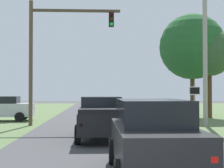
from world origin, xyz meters
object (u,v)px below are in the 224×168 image
pickup_truck_lead (101,117)px  oak_tree_right (192,47)px  utility_pole_right (205,56)px  extra_tree_1 (209,53)px  red_suv_near (152,136)px  traffic_light (53,45)px  keep_moving_sign (195,101)px  crossing_suv_far (3,108)px

pickup_truck_lead → oak_tree_right: size_ratio=0.60×
oak_tree_right → utility_pole_right: size_ratio=0.99×
pickup_truck_lead → extra_tree_1: 15.30m
red_suv_near → oak_tree_right: bearing=70.9°
traffic_light → keep_moving_sign: size_ratio=3.11×
oak_tree_right → extra_tree_1: size_ratio=1.20×
crossing_suv_far → keep_moving_sign: bearing=-28.9°
pickup_truck_lead → crossing_suv_far: pickup_truck_lead is taller
extra_tree_1 → oak_tree_right: bearing=144.9°
keep_moving_sign → extra_tree_1: size_ratio=0.35×
pickup_truck_lead → oak_tree_right: bearing=58.1°
extra_tree_1 → red_suv_near: bearing=-113.1°
traffic_light → utility_pole_right: bearing=-2.5°
keep_moving_sign → oak_tree_right: size_ratio=0.29×
extra_tree_1 → utility_pole_right: bearing=-111.3°
utility_pole_right → traffic_light: bearing=177.5°
pickup_truck_lead → traffic_light: (-2.94, 6.09, 4.05)m
pickup_truck_lead → oak_tree_right: (7.78, 12.48, 4.87)m
red_suv_near → extra_tree_1: (7.74, 18.17, 4.23)m
pickup_truck_lead → oak_tree_right: 15.49m
red_suv_near → pickup_truck_lead: 6.62m
pickup_truck_lead → utility_pole_right: utility_pole_right is taller
keep_moving_sign → utility_pole_right: (1.52, 2.82, 2.74)m
red_suv_near → traffic_light: (-4.15, 12.61, 4.02)m
traffic_light → crossing_suv_far: 6.66m
crossing_suv_far → oak_tree_right: bearing=11.4°
oak_tree_right → traffic_light: bearing=-149.2°
crossing_suv_far → extra_tree_1: 16.60m
pickup_truck_lead → extra_tree_1: size_ratio=0.72×
red_suv_near → traffic_light: traffic_light is taller
pickup_truck_lead → oak_tree_right: oak_tree_right is taller
oak_tree_right → extra_tree_1: (1.17, -0.83, -0.61)m
crossing_suv_far → utility_pole_right: bearing=-15.8°
traffic_light → red_suv_near: bearing=-71.8°
pickup_truck_lead → crossing_suv_far: size_ratio=1.20×
keep_moving_sign → pickup_truck_lead: bearing=-150.7°
keep_moving_sign → traffic_light: bearing=158.1°
red_suv_near → crossing_suv_far: red_suv_near is taller
pickup_truck_lead → keep_moving_sign: size_ratio=2.05×
oak_tree_right → crossing_suv_far: 15.80m
red_suv_near → oak_tree_right: size_ratio=0.53×
oak_tree_right → utility_pole_right: bearing=-99.7°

